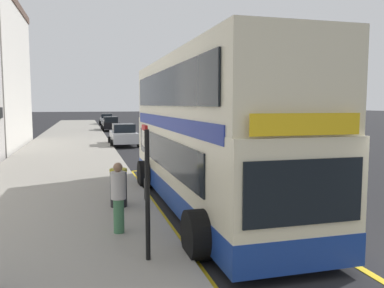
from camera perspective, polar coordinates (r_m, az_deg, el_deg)
ground_plane at (r=38.22m, az=-6.37°, el=1.17°), size 260.00×260.00×0.00m
pavement_near at (r=37.77m, az=-16.92°, el=1.00°), size 6.00×76.00×0.14m
double_decker_bus at (r=11.67m, az=1.99°, el=0.96°), size 3.22×10.94×4.40m
bus_bay_markings at (r=12.02m, az=1.86°, el=-8.86°), size 3.05×13.61×0.01m
bus_stop_sign at (r=7.40m, az=-6.57°, el=-5.17°), size 0.09×0.51×2.51m
parked_car_white_across at (r=45.05m, az=-1.69°, el=2.91°), size 2.09×4.20×1.62m
parked_car_black_ahead at (r=46.36m, az=-11.68°, el=2.87°), size 2.09×4.20×1.62m
parked_car_silver_kerbside at (r=60.18m, az=-12.26°, el=3.50°), size 2.09×4.20×1.62m
parked_car_silver_distant at (r=29.31m, az=-9.86°, el=1.29°), size 2.09×4.20×1.62m
pedestrian_waiting_near_sign at (r=9.09m, az=-10.59°, el=-7.26°), size 0.34×0.34×1.61m
litter_bin at (r=11.44m, az=-10.56°, el=-6.21°), size 0.49×0.49×1.09m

